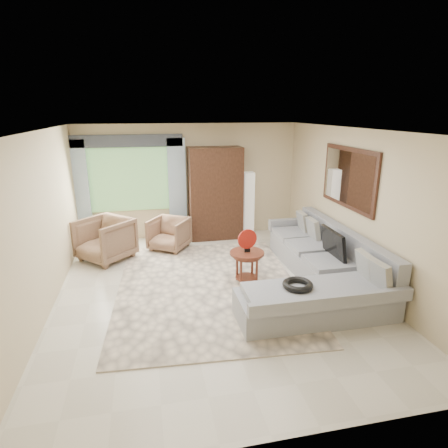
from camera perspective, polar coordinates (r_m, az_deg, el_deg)
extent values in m
plane|color=silver|center=(6.30, -1.59, -10.23)|extent=(6.00, 6.00, 0.00)
cube|color=beige|center=(6.46, -2.41, -9.44)|extent=(3.25, 4.19, 0.02)
cube|color=#93959B|center=(7.24, 13.49, -5.26)|extent=(0.90, 2.40, 0.40)
cube|color=#93959B|center=(5.65, 13.88, -11.88)|extent=(2.30, 0.80, 0.40)
cube|color=#93959B|center=(6.91, 17.77, -2.71)|extent=(0.20, 3.20, 0.50)
cube|color=#93959B|center=(8.24, 9.90, 0.00)|extent=(0.90, 0.16, 0.22)
cube|color=#93959B|center=(5.17, 16.28, -11.33)|extent=(2.30, 0.10, 0.18)
cube|color=black|center=(6.59, 16.33, -2.88)|extent=(0.14, 0.74, 0.48)
torus|color=black|center=(5.39, 11.17, -9.06)|extent=(0.43, 0.43, 0.09)
cylinder|color=#491E13|center=(6.35, 3.53, -4.43)|extent=(0.59, 0.59, 0.04)
cylinder|color=#491E13|center=(6.47, 3.48, -6.93)|extent=(0.39, 0.39, 0.53)
cylinder|color=#A51A10|center=(6.26, 3.57, -2.31)|extent=(0.34, 0.08, 0.34)
imported|color=#866049|center=(7.78, -17.67, -2.26)|extent=(1.30, 1.30, 0.85)
imported|color=#906C4F|center=(8.08, -8.37, -1.50)|extent=(1.02, 1.03, 0.69)
imported|color=#999999|center=(8.77, -17.80, -1.09)|extent=(0.58, 0.52, 0.56)
cube|color=black|center=(8.58, -1.32, 4.66)|extent=(1.20, 0.55, 2.10)
cube|color=silver|center=(8.88, 3.70, 3.07)|extent=(0.24, 0.24, 1.50)
cube|color=#669E59|center=(8.62, -14.25, 6.58)|extent=(1.80, 0.04, 1.40)
cube|color=#9EB7CC|center=(8.69, -21.08, 4.35)|extent=(0.40, 0.08, 2.30)
cube|color=#9EB7CC|center=(8.60, -7.12, 5.25)|extent=(0.40, 0.08, 2.30)
cube|color=#1E232D|center=(8.45, -14.68, 12.17)|extent=(2.40, 0.12, 0.26)
cube|color=black|center=(6.91, 18.46, 6.69)|extent=(0.04, 1.70, 1.05)
cube|color=white|center=(6.89, 18.28, 6.68)|extent=(0.02, 1.54, 0.90)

